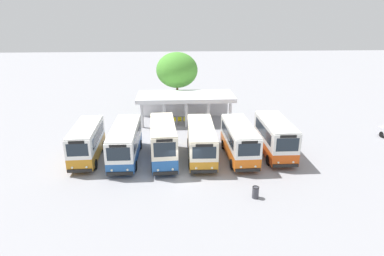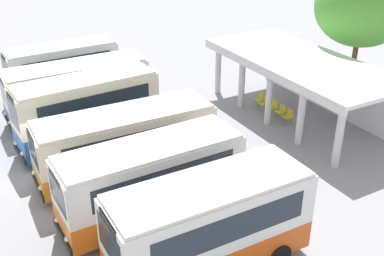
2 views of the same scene
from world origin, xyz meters
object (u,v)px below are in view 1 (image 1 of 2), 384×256
city_bus_second_in_row (125,142)px  city_bus_fifth_blue (239,140)px  city_bus_far_end_green (275,136)px  waiting_chair_fourth_seat (185,120)px  waiting_chair_fifth_seat (191,120)px  waiting_chair_middle_seat (180,120)px  litter_bin_apron (255,192)px  waiting_chair_end_by_column (168,120)px  city_bus_fourth_amber (201,140)px  waiting_chair_second_from_end (174,120)px  city_bus_middle_cream (163,141)px  city_bus_nearest_orange (87,141)px

city_bus_second_in_row → city_bus_fifth_blue: 10.37m
city_bus_far_end_green → waiting_chair_fourth_seat: city_bus_far_end_green is taller
city_bus_far_end_green → waiting_chair_fifth_seat: (-7.35, 9.50, -1.34)m
waiting_chair_middle_seat → litter_bin_apron: litter_bin_apron is taller
city_bus_fifth_blue → waiting_chair_end_by_column: size_ratio=8.43×
litter_bin_apron → city_bus_fifth_blue: bearing=89.1°
city_bus_fourth_amber → waiting_chair_fifth_seat: city_bus_fourth_amber is taller
waiting_chair_middle_seat → city_bus_fifth_blue: bearing=-62.3°
city_bus_fourth_amber → litter_bin_apron: 8.11m
city_bus_fourth_amber → city_bus_fifth_blue: (3.46, -0.36, 0.09)m
city_bus_fifth_blue → waiting_chair_fifth_seat: (-3.89, 9.98, -1.26)m
city_bus_fifth_blue → waiting_chair_second_from_end: (-5.93, 9.94, -1.26)m
city_bus_fifth_blue → litter_bin_apron: 7.05m
waiting_chair_end_by_column → city_bus_fifth_blue: bearing=-56.7°
waiting_chair_end_by_column → waiting_chair_middle_seat: bearing=-1.3°
waiting_chair_second_from_end → waiting_chair_fourth_seat: bearing=3.6°
city_bus_middle_cream → waiting_chair_fifth_seat: bearing=73.6°
city_bus_fifth_blue → litter_bin_apron: bearing=-90.9°
waiting_chair_middle_seat → waiting_chair_fourth_seat: 0.68m
city_bus_middle_cream → city_bus_far_end_green: size_ratio=1.03×
city_bus_far_end_green → waiting_chair_fourth_seat: size_ratio=8.03×
city_bus_second_in_row → city_bus_fifth_blue: city_bus_fifth_blue is taller
city_bus_second_in_row → waiting_chair_second_from_end: 10.69m
waiting_chair_second_from_end → waiting_chair_middle_seat: bearing=6.0°
city_bus_fourth_amber → waiting_chair_middle_seat: city_bus_fourth_amber is taller
city_bus_second_in_row → litter_bin_apron: size_ratio=8.68×
city_bus_nearest_orange → city_bus_fifth_blue: (13.83, -0.42, -0.01)m
city_bus_middle_cream → waiting_chair_fourth_seat: size_ratio=8.26×
city_bus_fourth_amber → litter_bin_apron: city_bus_fourth_amber is taller
city_bus_nearest_orange → waiting_chair_end_by_column: bearing=53.1°
city_bus_fourth_amber → litter_bin_apron: size_ratio=8.92×
city_bus_middle_cream → city_bus_far_end_green: (10.37, 0.74, -0.09)m
waiting_chair_middle_seat → waiting_chair_end_by_column: bearing=178.7°
city_bus_far_end_green → waiting_chair_fifth_seat: city_bus_far_end_green is taller
city_bus_second_in_row → waiting_chair_fourth_seat: city_bus_second_in_row is taller
city_bus_nearest_orange → city_bus_second_in_row: (3.46, -0.13, -0.05)m
waiting_chair_fifth_seat → waiting_chair_middle_seat: bearing=179.0°
city_bus_fourth_amber → waiting_chair_middle_seat: 9.88m
city_bus_nearest_orange → waiting_chair_end_by_column: 12.10m
waiting_chair_second_from_end → city_bus_fourth_amber: bearing=-75.5°
waiting_chair_middle_seat → litter_bin_apron: 17.70m
city_bus_far_end_green → waiting_chair_middle_seat: bearing=132.4°
city_bus_second_in_row → waiting_chair_middle_seat: bearing=62.2°
city_bus_nearest_orange → city_bus_fifth_blue: city_bus_nearest_orange is taller
city_bus_second_in_row → city_bus_middle_cream: city_bus_middle_cream is taller
waiting_chair_second_from_end → city_bus_nearest_orange: bearing=-129.7°
city_bus_fourth_amber → waiting_chair_second_from_end: 9.96m
waiting_chair_middle_seat → city_bus_middle_cream: bearing=-99.2°
waiting_chair_fourth_seat → waiting_chair_fifth_seat: (0.68, -0.04, 0.00)m
city_bus_second_in_row → litter_bin_apron: city_bus_second_in_row is taller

